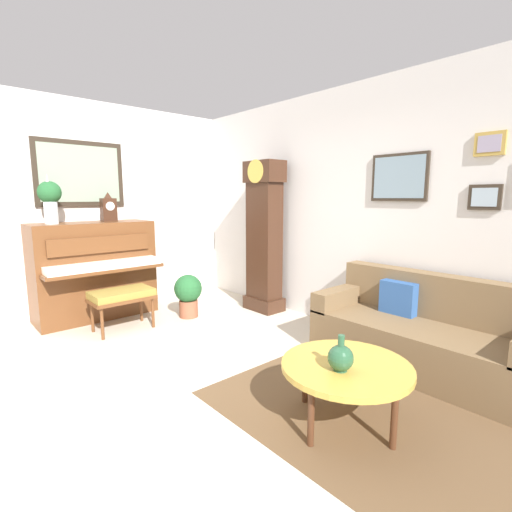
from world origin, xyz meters
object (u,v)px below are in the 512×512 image
(piano_bench, at_px, (122,296))
(grandfather_clock, at_px, (264,241))
(couch, at_px, (423,334))
(coffee_table, at_px, (346,368))
(potted_plant, at_px, (188,293))
(piano, at_px, (95,270))
(mantel_clock, at_px, (109,208))
(flower_vase, at_px, (50,197))
(green_jug, at_px, (341,358))

(piano_bench, bearing_deg, grandfather_clock, 74.00)
(grandfather_clock, height_order, couch, grandfather_clock)
(coffee_table, height_order, potted_plant, potted_plant)
(piano, xyz_separation_m, coffee_table, (3.54, 0.46, -0.22))
(grandfather_clock, xyz_separation_m, coffee_table, (2.32, -1.38, -0.56))
(piano_bench, bearing_deg, mantel_clock, 166.62)
(mantel_clock, xyz_separation_m, flower_vase, (-0.00, -0.68, 0.14))
(grandfather_clock, distance_m, flower_vase, 2.67)
(piano, bearing_deg, flower_vase, -89.73)
(grandfather_clock, xyz_separation_m, mantel_clock, (-1.22, -1.62, 0.44))
(couch, bearing_deg, piano_bench, -149.15)
(coffee_table, xyz_separation_m, flower_vase, (-3.54, -0.91, 1.15))
(piano_bench, bearing_deg, potted_plant, 83.32)
(potted_plant, bearing_deg, piano_bench, -96.68)
(grandfather_clock, distance_m, coffee_table, 2.76)
(couch, xyz_separation_m, green_jug, (0.08, -1.37, 0.21))
(coffee_table, distance_m, green_jug, 0.16)
(green_jug, bearing_deg, couch, 93.16)
(piano_bench, relative_size, mantel_clock, 1.84)
(couch, distance_m, green_jug, 1.38)
(mantel_clock, bearing_deg, coffee_table, 3.80)
(mantel_clock, bearing_deg, grandfather_clock, 52.93)
(piano, xyz_separation_m, mantel_clock, (0.00, 0.23, 0.78))
(piano_bench, height_order, couch, couch)
(piano_bench, distance_m, green_jug, 2.87)
(flower_vase, bearing_deg, mantel_clock, 89.96)
(couch, relative_size, flower_vase, 3.28)
(grandfather_clock, relative_size, green_jug, 8.46)
(couch, height_order, mantel_clock, mantel_clock)
(piano_bench, height_order, potted_plant, potted_plant)
(piano_bench, height_order, coffee_table, piano_bench)
(piano_bench, bearing_deg, couch, 30.85)
(piano_bench, height_order, green_jug, green_jug)
(flower_vase, height_order, potted_plant, flower_vase)
(mantel_clock, distance_m, potted_plant, 1.51)
(piano_bench, relative_size, green_jug, 2.92)
(piano_bench, distance_m, flower_vase, 1.44)
(piano, bearing_deg, grandfather_clock, 56.39)
(grandfather_clock, bearing_deg, coffee_table, -30.86)
(couch, bearing_deg, mantel_clock, -156.86)
(piano, relative_size, coffee_table, 1.64)
(piano_bench, relative_size, potted_plant, 1.25)
(piano_bench, relative_size, grandfather_clock, 0.34)
(mantel_clock, height_order, green_jug, mantel_clock)
(coffee_table, bearing_deg, grandfather_clock, 149.14)
(piano_bench, height_order, grandfather_clock, grandfather_clock)
(flower_vase, bearing_deg, potted_plant, 58.86)
(grandfather_clock, bearing_deg, potted_plant, -113.48)
(piano, xyz_separation_m, piano_bench, (0.71, 0.06, -0.22))
(coffee_table, bearing_deg, green_jug, -75.73)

